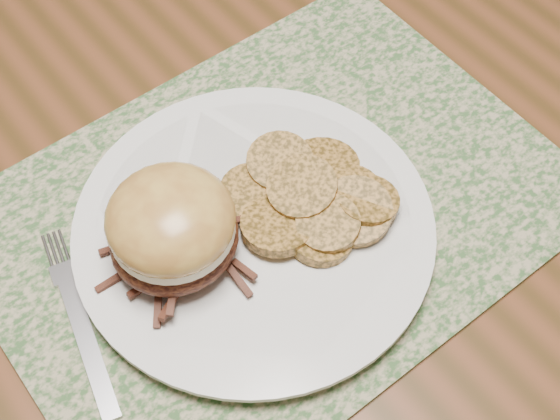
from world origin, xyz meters
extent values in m
plane|color=#512F1B|center=(0.00, 0.00, 0.00)|extent=(3.50, 3.50, 0.00)
cube|color=brown|center=(0.00, 0.00, 0.73)|extent=(1.50, 0.90, 0.04)
cube|color=#375A2E|center=(0.00, -0.12, 0.75)|extent=(0.45, 0.33, 0.00)
cylinder|color=silver|center=(-0.03, -0.13, 0.76)|extent=(0.26, 0.26, 0.02)
ellipsoid|color=black|center=(-0.09, -0.12, 0.79)|extent=(0.10, 0.10, 0.04)
cylinder|color=beige|center=(-0.09, -0.12, 0.81)|extent=(0.10, 0.10, 0.01)
ellipsoid|color=#BC8E3D|center=(-0.09, -0.12, 0.82)|extent=(0.10, 0.10, 0.05)
cylinder|color=#A26F2F|center=(-0.02, -0.11, 0.77)|extent=(0.07, 0.07, 0.01)
cylinder|color=#A26F2F|center=(0.02, -0.10, 0.78)|extent=(0.07, 0.07, 0.02)
cylinder|color=#A26F2F|center=(0.04, -0.12, 0.77)|extent=(0.09, 0.09, 0.02)
cylinder|color=#A26F2F|center=(-0.02, -0.15, 0.78)|extent=(0.07, 0.07, 0.02)
cylinder|color=#A26F2F|center=(0.01, -0.13, 0.79)|extent=(0.08, 0.08, 0.02)
cylinder|color=#A26F2F|center=(0.04, -0.16, 0.78)|extent=(0.05, 0.05, 0.01)
cylinder|color=#A26F2F|center=(0.00, -0.17, 0.77)|extent=(0.06, 0.06, 0.02)
cylinder|color=#A26F2F|center=(0.03, -0.17, 0.78)|extent=(0.07, 0.07, 0.02)
cylinder|color=#A26F2F|center=(0.05, -0.17, 0.78)|extent=(0.06, 0.06, 0.02)
cylinder|color=#A26F2F|center=(0.01, -0.17, 0.78)|extent=(0.06, 0.06, 0.02)
cube|color=#B3B3BA|center=(-0.18, -0.13, 0.76)|extent=(0.04, 0.11, 0.00)
cube|color=#B3B3BA|center=(-0.16, -0.07, 0.76)|extent=(0.02, 0.02, 0.00)
camera|label=1|loc=(-0.21, -0.39, 1.27)|focal=50.00mm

